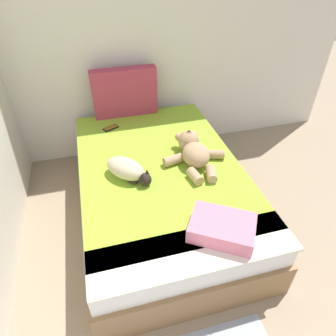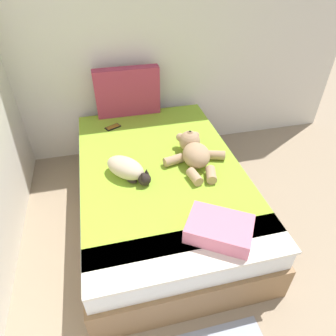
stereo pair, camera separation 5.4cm
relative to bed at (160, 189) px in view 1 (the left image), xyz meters
The scene contains 8 objects.
ground_plane 1.18m from the bed, 61.86° to the right, with size 10.56×10.56×0.00m, color gray.
wall_back 1.62m from the bed, 64.40° to the left, with size 3.64×0.06×2.56m, color silver.
bed is the anchor object (origin of this frame).
patterned_cushion 1.09m from the bed, 97.39° to the left, with size 0.65×0.12×0.49m.
cat 0.44m from the bed, 165.62° to the right, with size 0.37×0.42×0.15m.
teddy_bear 0.46m from the bed, ahead, with size 0.54×0.60×0.20m.
cell_phone 0.82m from the bed, 114.47° to the left, with size 0.16×0.13×0.01m.
throw_pillow 0.88m from the bed, 75.34° to the right, with size 0.40×0.28×0.11m, color #D1728C.
Camera 1 is at (0.77, 1.22, 2.04)m, focal length 32.11 mm.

